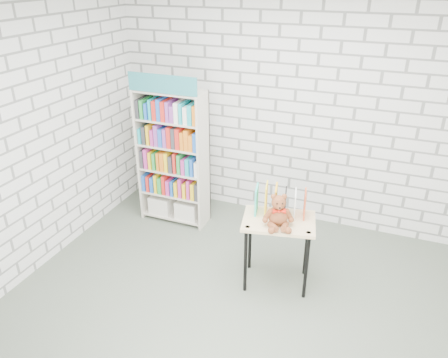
% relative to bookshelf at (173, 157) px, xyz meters
% --- Properties ---
extents(ground, '(4.50, 4.50, 0.00)m').
position_rel_bookshelf_xyz_m(ground, '(1.33, -1.36, -0.88)').
color(ground, '#525C4D').
rests_on(ground, ground).
extents(room_shell, '(4.52, 4.02, 2.81)m').
position_rel_bookshelf_xyz_m(room_shell, '(1.33, -1.36, 0.91)').
color(room_shell, silver).
rests_on(room_shell, ground).
extents(bookshelf, '(0.86, 0.33, 1.92)m').
position_rel_bookshelf_xyz_m(bookshelf, '(0.00, 0.00, 0.00)').
color(bookshelf, beige).
rests_on(bookshelf, ground).
extents(display_table, '(0.79, 0.62, 0.76)m').
position_rel_bookshelf_xyz_m(display_table, '(1.56, -0.77, -0.23)').
color(display_table, '#DEC085').
rests_on(display_table, ground).
extents(table_books, '(0.53, 0.31, 0.29)m').
position_rel_bookshelf_xyz_m(table_books, '(1.54, -0.66, 0.03)').
color(table_books, '#2AB7A5').
rests_on(table_books, display_table).
extents(teddy_bear, '(0.30, 0.29, 0.33)m').
position_rel_bookshelf_xyz_m(teddy_bear, '(1.58, -0.88, 0.01)').
color(teddy_bear, brown).
rests_on(teddy_bear, display_table).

